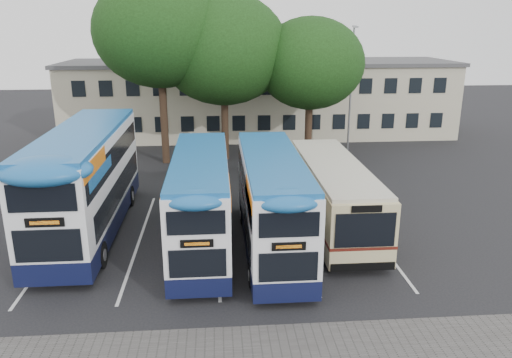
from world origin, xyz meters
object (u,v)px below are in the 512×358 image
at_px(tree_mid, 224,49).
at_px(bus_dd_right, 272,199).
at_px(lamp_post, 351,83).
at_px(tree_right, 310,64).
at_px(bus_single, 333,190).
at_px(tree_left, 159,32).
at_px(bus_dd_left, 87,177).
at_px(bus_dd_mid, 201,198).

height_order(tree_mid, bus_dd_right, tree_mid).
height_order(lamp_post, bus_dd_right, lamp_post).
distance_m(tree_right, bus_single, 13.13).
xyz_separation_m(lamp_post, bus_single, (-4.39, -13.94, -3.35)).
relative_size(lamp_post, tree_mid, 0.81).
relative_size(tree_left, bus_single, 1.19).
distance_m(bus_dd_left, bus_single, 11.23).
bearing_deg(tree_right, bus_single, -94.89).
relative_size(lamp_post, tree_left, 0.74).
bearing_deg(tree_left, bus_dd_right, -68.06).
xyz_separation_m(lamp_post, bus_dd_left, (-15.58, -13.75, -2.46)).
relative_size(bus_dd_left, bus_dd_mid, 1.19).
height_order(lamp_post, tree_left, tree_left).
bearing_deg(bus_dd_right, bus_dd_mid, 171.18).
relative_size(bus_dd_mid, bus_dd_right, 0.98).
bearing_deg(lamp_post, bus_dd_mid, -123.49).
bearing_deg(tree_right, bus_dd_left, -135.61).
height_order(tree_mid, bus_dd_mid, tree_mid).
bearing_deg(tree_right, bus_dd_mid, -116.87).
distance_m(tree_mid, tree_right, 5.89).
xyz_separation_m(tree_left, tree_right, (9.90, 0.22, -2.08)).
relative_size(tree_left, tree_mid, 1.09).
bearing_deg(bus_dd_right, tree_mid, 96.24).
height_order(lamp_post, bus_single, lamp_post).
bearing_deg(lamp_post, tree_right, -151.97).
bearing_deg(bus_dd_left, tree_mid, 62.78).
relative_size(lamp_post, bus_single, 0.88).
bearing_deg(tree_mid, tree_left, -169.54).
distance_m(lamp_post, bus_dd_left, 20.93).
relative_size(tree_left, tree_right, 1.27).
relative_size(tree_mid, tree_right, 1.16).
distance_m(bus_dd_left, bus_dd_right, 8.46).
xyz_separation_m(tree_left, bus_dd_right, (5.74, -14.26, -6.44)).
xyz_separation_m(lamp_post, tree_mid, (-9.15, -1.25, 2.44)).
distance_m(tree_left, bus_single, 16.40).
xyz_separation_m(tree_left, bus_single, (8.86, -11.93, -6.94)).
bearing_deg(bus_dd_right, tree_left, 111.94).
distance_m(tree_mid, bus_dd_left, 14.89).
relative_size(lamp_post, bus_dd_mid, 0.95).
bearing_deg(bus_dd_left, bus_single, -0.93).
height_order(tree_mid, tree_right, tree_mid).
distance_m(bus_dd_mid, bus_single, 6.36).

